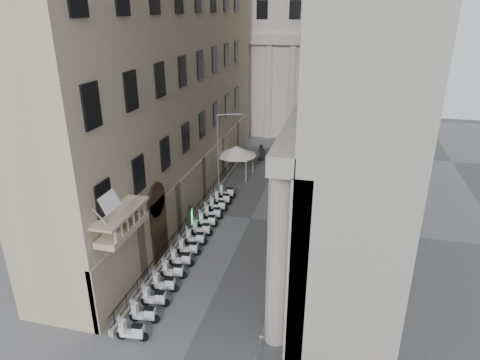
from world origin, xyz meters
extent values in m
cube|color=beige|center=(0.00, 48.00, 15.00)|extent=(22.00, 10.00, 30.00)
cylinder|color=silver|center=(-5.00, 27.00, 1.10)|extent=(0.06, 0.06, 2.19)
cylinder|color=silver|center=(-2.20, 27.00, 1.10)|extent=(0.06, 0.06, 2.19)
cylinder|color=silver|center=(-5.00, 29.79, 1.10)|extent=(0.06, 0.06, 2.19)
cylinder|color=silver|center=(-2.20, 29.79, 1.10)|extent=(0.06, 0.06, 2.19)
cube|color=silver|center=(-3.60, 28.40, 2.24)|extent=(2.99, 2.99, 0.12)
cone|color=silver|center=(-3.60, 28.40, 2.74)|extent=(3.99, 3.99, 1.00)
cylinder|color=#96999E|center=(-4.20, 24.02, 3.71)|extent=(0.16, 0.16, 7.41)
cylinder|color=#96999E|center=(-3.17, 24.45, 7.41)|extent=(2.10, 0.97, 0.12)
cube|color=#96999E|center=(-2.23, 24.84, 7.37)|extent=(0.51, 0.37, 0.14)
cube|color=black|center=(-4.18, 16.11, 0.97)|extent=(0.50, 0.96, 1.95)
cube|color=#19E54C|center=(-4.04, 16.15, 1.19)|extent=(0.21, 0.69, 1.08)
imported|color=#0D1236|center=(0.94, 30.53, 0.98)|extent=(0.76, 0.54, 1.97)
imported|color=black|center=(2.65, 26.39, 0.76)|extent=(0.91, 0.84, 1.52)
imported|color=black|center=(-2.00, 33.66, 0.95)|extent=(1.05, 0.82, 1.90)
camera|label=1|loc=(6.68, -11.81, 16.37)|focal=32.00mm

